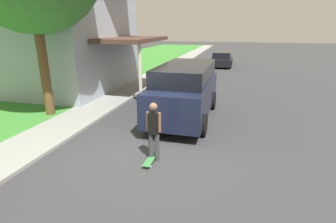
# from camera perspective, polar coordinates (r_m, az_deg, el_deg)

# --- Properties ---
(ground_plane) EXTENTS (120.00, 120.00, 0.00)m
(ground_plane) POSITION_cam_1_polar(r_m,az_deg,el_deg) (8.04, -4.17, -7.98)
(ground_plane) COLOR #333335
(lawn) EXTENTS (10.00, 80.00, 0.08)m
(lawn) POSITION_cam_1_polar(r_m,az_deg,el_deg) (16.88, -23.63, 4.59)
(lawn) COLOR #387F2D
(lawn) RESTS_ON ground_plane
(sidewalk) EXTENTS (1.80, 80.00, 0.10)m
(sidewalk) POSITION_cam_1_polar(r_m,az_deg,el_deg) (14.57, -9.88, 3.96)
(sidewalk) COLOR gray
(sidewalk) RESTS_ON ground_plane
(house) EXTENTS (11.19, 7.88, 8.67)m
(house) POSITION_cam_1_polar(r_m,az_deg,el_deg) (17.13, -25.74, 19.91)
(house) COLOR #99A3B2
(house) RESTS_ON lawn
(suv_parked) EXTENTS (2.15, 5.12, 2.14)m
(suv_parked) POSITION_cam_1_polar(r_m,az_deg,el_deg) (10.30, 3.71, 4.68)
(suv_parked) COLOR black
(suv_parked) RESTS_ON ground_plane
(car_down_street) EXTENTS (1.89, 4.05, 1.31)m
(car_down_street) POSITION_cam_1_polar(r_m,az_deg,el_deg) (25.16, 11.60, 11.03)
(car_down_street) COLOR black
(car_down_street) RESTS_ON ground_plane
(skateboarder) EXTENTS (0.41, 0.22, 1.64)m
(skateboarder) POSITION_cam_1_polar(r_m,az_deg,el_deg) (7.01, -3.13, -3.90)
(skateboarder) COLOR #38383D
(skateboarder) RESTS_ON ground_plane
(skateboard) EXTENTS (0.21, 0.82, 0.10)m
(skateboard) POSITION_cam_1_polar(r_m,az_deg,el_deg) (7.22, -3.83, -10.42)
(skateboard) COLOR #337F3D
(skateboard) RESTS_ON ground_plane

